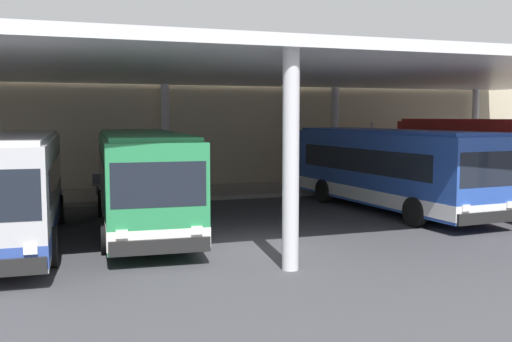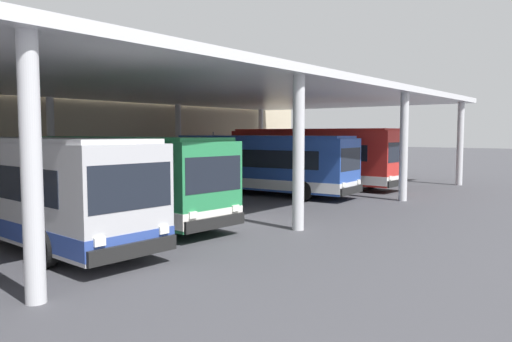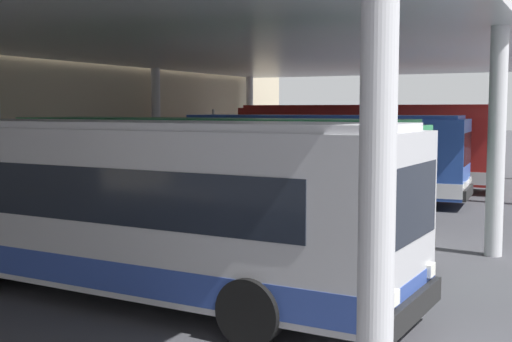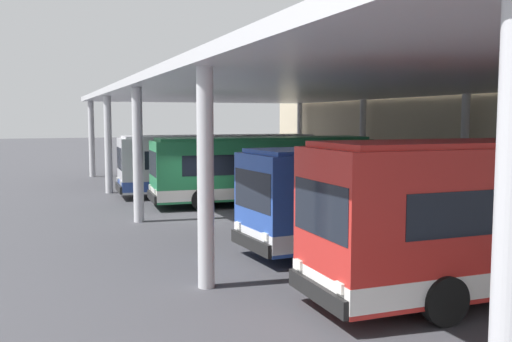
% 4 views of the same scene
% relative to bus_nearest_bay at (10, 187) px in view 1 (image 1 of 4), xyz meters
% --- Properties ---
extents(ground_plane, '(200.00, 200.00, 0.00)m').
position_rel_bus_nearest_bay_xyz_m(ground_plane, '(6.51, -2.92, -1.66)').
color(ground_plane, '#3D3D42').
extents(platform_kerb, '(42.00, 4.50, 0.18)m').
position_rel_bus_nearest_bay_xyz_m(platform_kerb, '(6.51, 8.83, -1.57)').
color(platform_kerb, gray).
rests_on(platform_kerb, ground).
extents(station_building_facade, '(48.00, 1.60, 7.92)m').
position_rel_bus_nearest_bay_xyz_m(station_building_facade, '(6.51, 12.08, 2.31)').
color(station_building_facade, '#C1B293').
rests_on(station_building_facade, ground).
extents(canopy_shelter, '(40.00, 17.00, 5.55)m').
position_rel_bus_nearest_bay_xyz_m(canopy_shelter, '(6.51, 2.58, 3.63)').
color(canopy_shelter, silver).
rests_on(canopy_shelter, ground).
extents(bus_nearest_bay, '(3.04, 10.63, 3.17)m').
position_rel_bus_nearest_bay_xyz_m(bus_nearest_bay, '(0.00, 0.00, 0.00)').
color(bus_nearest_bay, '#B7B7BC').
rests_on(bus_nearest_bay, ground).
extents(bus_second_bay, '(3.19, 10.67, 3.17)m').
position_rel_bus_nearest_bay_xyz_m(bus_second_bay, '(3.90, 0.92, 0.00)').
color(bus_second_bay, '#28844C').
rests_on(bus_second_bay, ground).
extents(bus_middle_bay, '(3.26, 10.68, 3.17)m').
position_rel_bus_nearest_bay_xyz_m(bus_middle_bay, '(13.57, 1.66, 0.00)').
color(bus_middle_bay, '#284CA8').
rests_on(bus_middle_bay, ground).
extents(bus_far_bay, '(2.86, 11.37, 3.57)m').
position_rel_bus_nearest_bay_xyz_m(bus_far_bay, '(18.74, 1.70, 0.19)').
color(bus_far_bay, red).
rests_on(bus_far_bay, ground).
extents(bench_waiting, '(1.80, 0.45, 0.92)m').
position_rel_bus_nearest_bay_xyz_m(bench_waiting, '(3.78, 8.90, -0.99)').
color(bench_waiting, '#4C515B').
rests_on(bench_waiting, platform_kerb).
extents(trash_bin, '(0.52, 0.52, 0.98)m').
position_rel_bus_nearest_bay_xyz_m(trash_bin, '(6.33, 8.80, -0.98)').
color(trash_bin, maroon).
rests_on(trash_bin, platform_kerb).
extents(banner_sign, '(0.70, 0.12, 3.20)m').
position_rel_bus_nearest_bay_xyz_m(banner_sign, '(16.57, 8.02, 0.32)').
color(banner_sign, '#B2B2B7').
rests_on(banner_sign, platform_kerb).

